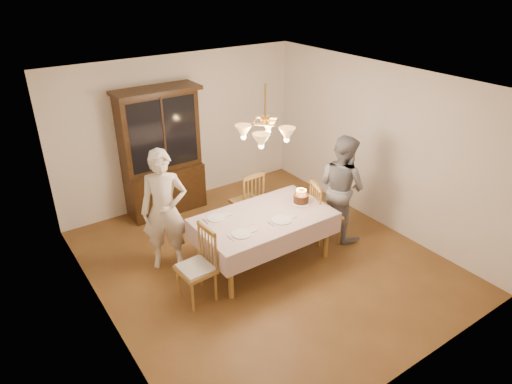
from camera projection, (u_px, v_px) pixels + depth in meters
ground at (264, 261)px, 6.68m from camera, size 5.00×5.00×0.00m
room_shell at (265, 161)px, 5.96m from camera, size 5.00×5.00×5.00m
dining_table at (264, 221)px, 6.37m from camera, size 1.90×1.10×0.76m
china_hutch at (162, 154)px, 7.61m from camera, size 1.38×0.54×2.16m
chair_far_side at (247, 202)px, 7.36m from camera, size 0.46×0.44×1.00m
chair_left_end at (196, 269)px, 5.75m from camera, size 0.45×0.46×1.00m
chair_right_end at (325, 215)px, 6.99m from camera, size 0.54×0.55×1.00m
elderly_woman at (165, 211)px, 6.23m from camera, size 0.77×0.68×1.76m
adult_in_grey at (342, 187)px, 6.99m from camera, size 0.67×0.84×1.66m
birthday_cake at (301, 199)px, 6.66m from camera, size 0.30×0.30×0.22m
place_setting_near_left at (242, 234)px, 5.91m from camera, size 0.40×0.25×0.02m
place_setting_near_right at (282, 220)px, 6.23m from camera, size 0.42×0.27×0.02m
place_setting_far_left at (217, 218)px, 6.28m from camera, size 0.40×0.25×0.02m
chandelier at (265, 133)px, 5.79m from camera, size 0.62×0.62×0.73m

